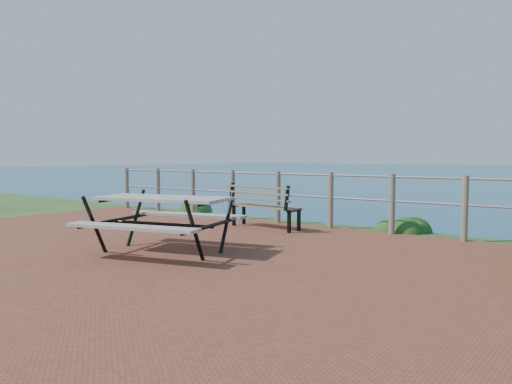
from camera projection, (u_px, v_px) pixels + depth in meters
ground at (142, 249)px, 7.03m from camera, size 10.00×7.00×0.12m
safety_railing at (278, 194)px, 9.64m from camera, size 9.40×0.10×1.00m
picnic_table at (162, 218)px, 6.65m from camera, size 1.91×1.49×0.75m
park_bench at (265, 200)px, 8.91m from camera, size 1.45×0.48×0.80m
shrub_lip_west at (196, 211)px, 11.87m from camera, size 0.77×0.77×0.52m
shrub_lip_east at (402, 231)px, 8.77m from camera, size 0.68×0.68×0.39m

